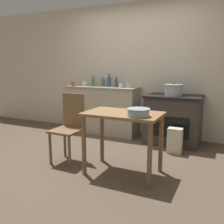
{
  "coord_description": "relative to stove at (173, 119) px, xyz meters",
  "views": [
    {
      "loc": [
        1.72,
        -3.12,
        1.38
      ],
      "look_at": [
        0.0,
        0.49,
        0.62
      ],
      "focal_mm": 40.0,
      "sensor_mm": 36.0,
      "label": 1
    }
  ],
  "objects": [
    {
      "name": "ground_plane",
      "position": [
        -0.85,
        -1.23,
        -0.43
      ],
      "size": [
        14.0,
        14.0,
        0.0
      ],
      "primitive_type": "plane",
      "color": "brown"
    },
    {
      "name": "wall_back",
      "position": [
        -0.85,
        0.35,
        0.84
      ],
      "size": [
        8.0,
        0.07,
        2.55
      ],
      "color": "beige",
      "rests_on": "ground_plane"
    },
    {
      "name": "counter_cabinet",
      "position": [
        -1.44,
        0.08,
        0.05
      ],
      "size": [
        1.47,
        0.51,
        0.95
      ],
      "color": "#B2A893",
      "rests_on": "ground_plane"
    },
    {
      "name": "stove",
      "position": [
        0.0,
        0.0,
        0.0
      ],
      "size": [
        0.95,
        0.68,
        0.86
      ],
      "color": "#38332D",
      "rests_on": "ground_plane"
    },
    {
      "name": "work_table",
      "position": [
        -0.31,
        -1.55,
        0.22
      ],
      "size": [
        0.95,
        0.59,
        0.79
      ],
      "color": "olive",
      "rests_on": "ground_plane"
    },
    {
      "name": "chair",
      "position": [
        -1.18,
        -1.48,
        0.09
      ],
      "size": [
        0.41,
        0.41,
        0.97
      ],
      "rotation": [
        0.0,
        0.0,
        -0.03
      ],
      "color": "brown",
      "rests_on": "ground_plane"
    },
    {
      "name": "flour_sack",
      "position": [
        0.14,
        -0.51,
        -0.23
      ],
      "size": [
        0.22,
        0.16,
        0.4
      ],
      "primitive_type": "cube",
      "color": "beige",
      "rests_on": "ground_plane"
    },
    {
      "name": "stock_pot",
      "position": [
        -0.0,
        -0.08,
        0.53
      ],
      "size": [
        0.31,
        0.31,
        0.22
      ],
      "color": "#A8A8AD",
      "rests_on": "stove"
    },
    {
      "name": "mixing_bowl_large",
      "position": [
        -0.07,
        -1.69,
        0.42
      ],
      "size": [
        0.27,
        0.27,
        0.09
      ],
      "color": "#93A8B2",
      "rests_on": "work_table"
    },
    {
      "name": "bottle_far_left",
      "position": [
        -1.54,
        0.27,
        0.59
      ],
      "size": [
        0.06,
        0.06,
        0.19
      ],
      "color": "#517F5B",
      "rests_on": "counter_cabinet"
    },
    {
      "name": "bottle_left",
      "position": [
        -1.69,
        0.12,
        0.61
      ],
      "size": [
        0.07,
        0.07,
        0.22
      ],
      "color": "#517F5B",
      "rests_on": "counter_cabinet"
    },
    {
      "name": "bottle_mid_left",
      "position": [
        -1.35,
        0.17,
        0.62
      ],
      "size": [
        0.08,
        0.08,
        0.26
      ],
      "color": "#3D5675",
      "rests_on": "counter_cabinet"
    },
    {
      "name": "bottle_center_left",
      "position": [
        -1.18,
        0.16,
        0.6
      ],
      "size": [
        0.06,
        0.06,
        0.2
      ],
      "color": "#3D5675",
      "rests_on": "counter_cabinet"
    },
    {
      "name": "cup_center",
      "position": [
        -2.03,
        -0.1,
        0.57
      ],
      "size": [
        0.07,
        0.07,
        0.1
      ],
      "primitive_type": "cylinder",
      "color": "#B74C42",
      "rests_on": "counter_cabinet"
    },
    {
      "name": "cup_center_right",
      "position": [
        -0.86,
        0.01,
        0.56
      ],
      "size": [
        0.08,
        0.08,
        0.09
      ],
      "primitive_type": "cylinder",
      "color": "beige",
      "rests_on": "counter_cabinet"
    },
    {
      "name": "cup_mid_right",
      "position": [
        -1.02,
        -0.0,
        0.56
      ],
      "size": [
        0.07,
        0.07,
        0.08
      ],
      "primitive_type": "cylinder",
      "color": "silver",
      "rests_on": "counter_cabinet"
    },
    {
      "name": "cup_right",
      "position": [
        -1.85,
        0.05,
        0.57
      ],
      "size": [
        0.09,
        0.09,
        0.09
      ],
      "primitive_type": "cylinder",
      "color": "silver",
      "rests_on": "counter_cabinet"
    }
  ]
}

